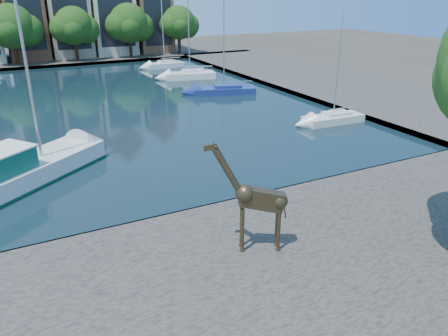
% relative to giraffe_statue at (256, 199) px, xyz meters
% --- Properties ---
extents(ground, '(160.00, 160.00, 0.00)m').
position_rel_giraffe_statue_xyz_m(ground, '(0.51, 4.36, -2.71)').
color(ground, '#38332B').
rests_on(ground, ground).
extents(water_basin, '(38.00, 50.00, 0.08)m').
position_rel_giraffe_statue_xyz_m(water_basin, '(0.51, 28.36, -2.67)').
color(water_basin, black).
rests_on(water_basin, ground).
extents(near_quay, '(50.00, 14.00, 0.50)m').
position_rel_giraffe_statue_xyz_m(near_quay, '(0.51, -2.64, -2.46)').
color(near_quay, '#504C45').
rests_on(near_quay, ground).
extents(far_quay, '(60.00, 16.00, 0.50)m').
position_rel_giraffe_statue_xyz_m(far_quay, '(0.51, 60.36, -2.46)').
color(far_quay, '#504C45').
rests_on(far_quay, ground).
extents(right_quay, '(14.00, 52.00, 0.50)m').
position_rel_giraffe_statue_xyz_m(right_quay, '(25.51, 28.36, -2.46)').
color(right_quay, '#504C45').
rests_on(right_quay, ground).
extents(townhouse_center, '(5.44, 9.18, 16.93)m').
position_rel_giraffe_statue_xyz_m(townhouse_center, '(-3.49, 60.35, 5.66)').
color(townhouse_center, brown).
rests_on(townhouse_center, far_quay).
extents(townhouse_east_inner, '(5.94, 9.18, 15.79)m').
position_rel_giraffe_statue_xyz_m(townhouse_east_inner, '(2.51, 60.35, 5.02)').
color(townhouse_east_inner, tan).
rests_on(townhouse_east_inner, far_quay).
extents(townhouse_east_mid, '(6.43, 9.18, 16.65)m').
position_rel_giraffe_statue_xyz_m(townhouse_east_mid, '(9.01, 60.35, 5.40)').
color(townhouse_east_mid, beige).
rests_on(townhouse_east_mid, far_quay).
extents(townhouse_east_end, '(5.44, 9.18, 14.43)m').
position_rel_giraffe_statue_xyz_m(townhouse_east_end, '(15.51, 60.35, 4.40)').
color(townhouse_east_end, brown).
rests_on(townhouse_east_end, far_quay).
extents(far_tree_mid_west, '(7.80, 6.00, 8.00)m').
position_rel_giraffe_statue_xyz_m(far_tree_mid_west, '(-5.38, 54.85, 2.58)').
color(far_tree_mid_west, '#332114').
rests_on(far_tree_mid_west, far_quay).
extents(far_tree_mid_east, '(7.02, 5.40, 7.52)m').
position_rel_giraffe_statue_xyz_m(far_tree_mid_east, '(2.61, 54.85, 2.42)').
color(far_tree_mid_east, '#332114').
rests_on(far_tree_mid_east, far_quay).
extents(far_tree_east, '(7.54, 5.80, 7.84)m').
position_rel_giraffe_statue_xyz_m(far_tree_east, '(10.62, 54.85, 2.53)').
color(far_tree_east, '#332114').
rests_on(far_tree_east, far_quay).
extents(far_tree_far_east, '(6.76, 5.20, 7.36)m').
position_rel_giraffe_statue_xyz_m(far_tree_far_east, '(18.61, 54.85, 2.37)').
color(far_tree_far_east, '#332114').
rests_on(far_tree_far_east, far_quay).
extents(giraffe_statue, '(3.00, 1.55, 4.49)m').
position_rel_giraffe_statue_xyz_m(giraffe_statue, '(0.00, 0.00, 0.00)').
color(giraffe_statue, '#3A301D').
rests_on(giraffe_statue, near_quay).
extents(motorsailer, '(9.50, 8.25, 11.69)m').
position_rel_giraffe_statue_xyz_m(motorsailer, '(-7.77, 12.16, -1.72)').
color(motorsailer, silver).
rests_on(motorsailer, water_basin).
extents(sailboat_right_a, '(5.15, 2.03, 8.72)m').
position_rel_giraffe_statue_xyz_m(sailboat_right_a, '(15.51, 13.66, -2.15)').
color(sailboat_right_a, silver).
rests_on(sailboat_right_a, water_basin).
extents(sailboat_right_b, '(6.74, 4.07, 11.44)m').
position_rel_giraffe_statue_xyz_m(sailboat_right_b, '(12.51, 27.29, -2.12)').
color(sailboat_right_b, navy).
rests_on(sailboat_right_b, water_basin).
extents(sailboat_right_c, '(6.27, 3.33, 11.14)m').
position_rel_giraffe_statue_xyz_m(sailboat_right_c, '(12.51, 36.37, -2.02)').
color(sailboat_right_c, white).
rests_on(sailboat_right_c, water_basin).
extents(sailboat_right_d, '(5.27, 2.07, 9.31)m').
position_rel_giraffe_statue_xyz_m(sailboat_right_d, '(12.51, 45.39, -2.09)').
color(sailboat_right_d, white).
rests_on(sailboat_right_d, water_basin).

